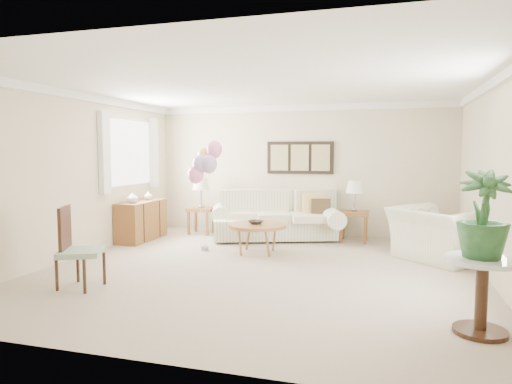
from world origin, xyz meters
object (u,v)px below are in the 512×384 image
at_px(accent_chair, 75,246).
at_px(coffee_table, 257,226).
at_px(sofa, 275,220).
at_px(balloon_cluster, 205,162).
at_px(armchair, 439,234).

bearing_deg(accent_chair, coffee_table, 56.17).
relative_size(sofa, accent_chair, 2.81).
bearing_deg(balloon_cluster, armchair, 5.35).
height_order(coffee_table, balloon_cluster, balloon_cluster).
bearing_deg(balloon_cluster, coffee_table, 3.82).
bearing_deg(sofa, balloon_cluster, -122.34).
distance_m(coffee_table, accent_chair, 2.93).
bearing_deg(coffee_table, armchair, 5.83).
xyz_separation_m(sofa, coffee_table, (0.02, -1.32, 0.08)).
distance_m(accent_chair, balloon_cluster, 2.68).
bearing_deg(armchair, balloon_cluster, 49.37).
height_order(accent_chair, balloon_cluster, balloon_cluster).
distance_m(armchair, accent_chair, 5.21).
xyz_separation_m(armchair, accent_chair, (-4.44, -2.72, 0.11)).
height_order(sofa, coffee_table, sofa).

